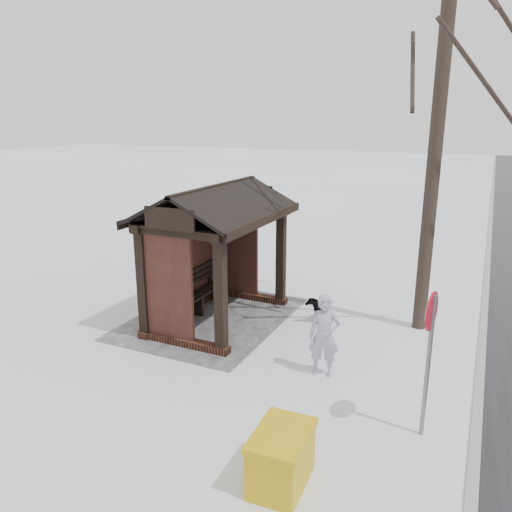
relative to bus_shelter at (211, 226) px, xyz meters
The scene contains 9 objects.
ground 2.17m from the bus_shelter, 90.00° to the left, with size 120.00×120.00×0.00m, color white.
kerb 6.05m from the bus_shelter, 90.00° to the left, with size 120.00×0.15×0.06m, color gray.
trampled_patch 2.16m from the bus_shelter, 90.00° to the right, with size 4.20×3.20×0.02m, color gray.
bus_shelter is the anchor object (origin of this frame).
tree_near 6.10m from the bus_shelter, 108.99° to the left, with size 3.42×3.42×9.03m.
pedestrian 3.68m from the bus_shelter, 65.36° to the left, with size 0.55×0.36×1.50m, color #A099B3.
dog 3.05m from the bus_shelter, 113.13° to the left, with size 0.34×0.74×0.63m, color black.
grit_bin 5.82m from the bus_shelter, 38.72° to the left, with size 0.99×0.70×0.74m.
road_sign 5.54m from the bus_shelter, 63.03° to the left, with size 0.56×0.12×2.20m.
Camera 1 is at (9.25, 5.27, 4.45)m, focal length 35.00 mm.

